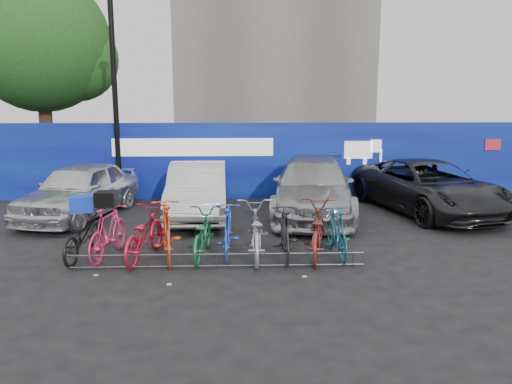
{
  "coord_description": "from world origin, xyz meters",
  "views": [
    {
      "loc": [
        0.42,
        -9.65,
        3.23
      ],
      "look_at": [
        0.83,
        2.0,
        0.97
      ],
      "focal_mm": 35.0,
      "sensor_mm": 36.0,
      "label": 1
    }
  ],
  "objects_px": {
    "lamppost": "(115,94)",
    "bike_0": "(83,235)",
    "bike_7": "(285,233)",
    "bike_rack": "(217,260)",
    "bike_2": "(144,234)",
    "bike_4": "(202,234)",
    "car_0": "(80,190)",
    "tree": "(47,46)",
    "car_1": "(197,190)",
    "bike_6": "(255,231)",
    "bike_1": "(108,232)",
    "bike_9": "(337,233)",
    "bike_8": "(317,230)",
    "bike_3": "(167,231)",
    "bike_5": "(228,231)",
    "car_3": "(428,187)",
    "car_2": "(313,187)"
  },
  "relations": [
    {
      "from": "lamppost",
      "to": "bike_0",
      "type": "xyz_separation_m",
      "value": [
        0.48,
        -5.26,
        -2.8
      ]
    },
    {
      "from": "bike_0",
      "to": "bike_7",
      "type": "height_order",
      "value": "bike_7"
    },
    {
      "from": "bike_rack",
      "to": "bike_2",
      "type": "height_order",
      "value": "bike_2"
    },
    {
      "from": "bike_4",
      "to": "car_0",
      "type": "bearing_deg",
      "value": -39.52
    },
    {
      "from": "tree",
      "to": "bike_4",
      "type": "xyz_separation_m",
      "value": [
        6.44,
        -9.94,
        -4.59
      ]
    },
    {
      "from": "bike_rack",
      "to": "car_1",
      "type": "height_order",
      "value": "car_1"
    },
    {
      "from": "car_0",
      "to": "bike_6",
      "type": "xyz_separation_m",
      "value": [
        4.59,
        -3.59,
        -0.19
      ]
    },
    {
      "from": "bike_1",
      "to": "car_0",
      "type": "bearing_deg",
      "value": -55.4
    },
    {
      "from": "bike_9",
      "to": "bike_8",
      "type": "bearing_deg",
      "value": -7.65
    },
    {
      "from": "bike_3",
      "to": "bike_0",
      "type": "bearing_deg",
      "value": -15.18
    },
    {
      "from": "bike_3",
      "to": "bike_5",
      "type": "xyz_separation_m",
      "value": [
        1.21,
        0.15,
        -0.06
      ]
    },
    {
      "from": "tree",
      "to": "lamppost",
      "type": "height_order",
      "value": "tree"
    },
    {
      "from": "lamppost",
      "to": "bike_1",
      "type": "xyz_separation_m",
      "value": [
        0.99,
        -5.28,
        -2.74
      ]
    },
    {
      "from": "car_3",
      "to": "lamppost",
      "type": "bearing_deg",
      "value": 156.53
    },
    {
      "from": "bike_5",
      "to": "lamppost",
      "type": "bearing_deg",
      "value": -55.49
    },
    {
      "from": "lamppost",
      "to": "bike_8",
      "type": "xyz_separation_m",
      "value": [
        5.19,
        -5.32,
        -2.72
      ]
    },
    {
      "from": "bike_0",
      "to": "bike_2",
      "type": "bearing_deg",
      "value": -177.77
    },
    {
      "from": "bike_2",
      "to": "bike_7",
      "type": "height_order",
      "value": "bike_7"
    },
    {
      "from": "car_0",
      "to": "bike_2",
      "type": "height_order",
      "value": "car_0"
    },
    {
      "from": "car_1",
      "to": "bike_3",
      "type": "height_order",
      "value": "car_1"
    },
    {
      "from": "car_0",
      "to": "bike_0",
      "type": "xyz_separation_m",
      "value": [
        1.13,
        -3.5,
        -0.26
      ]
    },
    {
      "from": "bike_3",
      "to": "bike_4",
      "type": "height_order",
      "value": "bike_3"
    },
    {
      "from": "car_1",
      "to": "bike_rack",
      "type": "bearing_deg",
      "value": -82.83
    },
    {
      "from": "lamppost",
      "to": "bike_7",
      "type": "bearing_deg",
      "value": -50.0
    },
    {
      "from": "lamppost",
      "to": "car_3",
      "type": "bearing_deg",
      "value": -9.71
    },
    {
      "from": "bike_rack",
      "to": "bike_3",
      "type": "distance_m",
      "value": 1.26
    },
    {
      "from": "tree",
      "to": "bike_2",
      "type": "height_order",
      "value": "tree"
    },
    {
      "from": "tree",
      "to": "bike_6",
      "type": "xyz_separation_m",
      "value": [
        7.52,
        -10.01,
        -4.52
      ]
    },
    {
      "from": "tree",
      "to": "bike_rack",
      "type": "distance_m",
      "value": 13.55
    },
    {
      "from": "car_3",
      "to": "bike_7",
      "type": "relative_size",
      "value": 3.02
    },
    {
      "from": "lamppost",
      "to": "car_0",
      "type": "height_order",
      "value": "lamppost"
    },
    {
      "from": "bike_9",
      "to": "car_2",
      "type": "bearing_deg",
      "value": -93.11
    },
    {
      "from": "bike_8",
      "to": "bike_9",
      "type": "distance_m",
      "value": 0.41
    },
    {
      "from": "car_2",
      "to": "bike_4",
      "type": "xyz_separation_m",
      "value": [
        -2.78,
        -3.61,
        -0.28
      ]
    },
    {
      "from": "car_3",
      "to": "bike_8",
      "type": "distance_m",
      "value": 5.32
    },
    {
      "from": "car_3",
      "to": "bike_8",
      "type": "height_order",
      "value": "car_3"
    },
    {
      "from": "bike_3",
      "to": "bike_4",
      "type": "xyz_separation_m",
      "value": [
        0.69,
        0.11,
        -0.11
      ]
    },
    {
      "from": "car_0",
      "to": "bike_9",
      "type": "xyz_separation_m",
      "value": [
        6.25,
        -3.59,
        -0.24
      ]
    },
    {
      "from": "car_1",
      "to": "bike_1",
      "type": "bearing_deg",
      "value": -115.48
    },
    {
      "from": "car_2",
      "to": "bike_6",
      "type": "xyz_separation_m",
      "value": [
        -1.71,
        -3.68,
        -0.21
      ]
    },
    {
      "from": "bike_rack",
      "to": "bike_0",
      "type": "xyz_separation_m",
      "value": [
        -2.72,
        0.74,
        0.31
      ]
    },
    {
      "from": "car_1",
      "to": "bike_4",
      "type": "bearing_deg",
      "value": -86.24
    },
    {
      "from": "bike_5",
      "to": "bike_6",
      "type": "bearing_deg",
      "value": 170.48
    },
    {
      "from": "bike_6",
      "to": "lamppost",
      "type": "bearing_deg",
      "value": -53.28
    },
    {
      "from": "lamppost",
      "to": "bike_1",
      "type": "distance_m",
      "value": 6.03
    },
    {
      "from": "bike_rack",
      "to": "bike_5",
      "type": "distance_m",
      "value": 0.86
    },
    {
      "from": "bike_7",
      "to": "bike_1",
      "type": "bearing_deg",
      "value": -1.6
    },
    {
      "from": "bike_7",
      "to": "bike_9",
      "type": "relative_size",
      "value": 1.04
    },
    {
      "from": "lamppost",
      "to": "bike_3",
      "type": "distance_m",
      "value": 6.41
    },
    {
      "from": "tree",
      "to": "car_3",
      "type": "bearing_deg",
      "value": -26.33
    }
  ]
}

